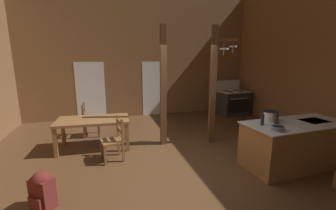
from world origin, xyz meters
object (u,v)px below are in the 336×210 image
Objects in this scene: stockpot_on_counter at (270,116)px; dining_table at (93,122)px; mixing_bowl_on_counter at (278,128)px; ladderback_chair_near_window at (89,120)px; kitchen_island at (294,144)px; bottle_short_on_counter at (277,119)px; ladderback_chair_by_post at (114,140)px; bottle_tall_on_counter at (262,120)px; backpack at (42,189)px; stove_range at (232,102)px.

dining_table is at bearing 153.13° from stockpot_on_counter.
stockpot_on_counter reaches higher than mixing_bowl_on_counter.
dining_table is 1.84× the size of ladderback_chair_near_window.
bottle_short_on_counter is at bearing 172.02° from kitchen_island.
ladderback_chair_by_post is at bearing -70.93° from ladderback_chair_near_window.
stockpot_on_counter is 0.43m from bottle_tall_on_counter.
ladderback_chair_near_window is at bearing 109.07° from ladderback_chair_by_post.
dining_table is 2.93× the size of backpack.
ladderback_chair_by_post is (0.45, -0.81, -0.20)m from dining_table.
stove_range is at bearing 36.12° from backpack.
stove_range is 1.39× the size of ladderback_chair_by_post.
bottle_tall_on_counter is at bearing 2.34° from backpack.
stockpot_on_counter reaches higher than ladderback_chair_near_window.
dining_table reaches higher than backpack.
bottle_tall_on_counter reaches higher than mixing_bowl_on_counter.
bottle_short_on_counter is at bearing -38.83° from ladderback_chair_near_window.
stockpot_on_counter reaches higher than dining_table.
bottle_tall_on_counter is at bearing -32.31° from dining_table.
bottle_short_on_counter reaches higher than dining_table.
bottle_short_on_counter is at bearing 51.83° from mixing_bowl_on_counter.
stove_range is at bearing 75.12° from kitchen_island.
mixing_bowl_on_counter reaches higher than backpack.
ladderback_chair_near_window is at bearing -168.69° from stove_range.
ladderback_chair_by_post reaches higher than backpack.
dining_table is 4.07m from mixing_bowl_on_counter.
kitchen_island is at bearing -33.67° from stockpot_on_counter.
kitchen_island is 3.78m from ladderback_chair_by_post.
bottle_short_on_counter is (3.56, -2.04, 0.37)m from dining_table.
dining_table is 0.95m from ladderback_chair_by_post.
mixing_bowl_on_counter is at bearing -81.55° from bottle_tall_on_counter.
stockpot_on_counter is at bearing 61.34° from mixing_bowl_on_counter.
mixing_bowl_on_counter is (3.93, -0.20, 0.65)m from backpack.
mixing_bowl_on_counter is 0.36m from bottle_tall_on_counter.
dining_table is 1.84× the size of ladderback_chair_by_post.
ladderback_chair_by_post is at bearing 51.40° from backpack.
stove_range reaches higher than bottle_short_on_counter.
stockpot_on_counter reaches higher than backpack.
stockpot_on_counter is (3.59, -1.82, 0.37)m from dining_table.
stove_range reaches higher than stockpot_on_counter.
dining_table is at bearing 119.21° from ladderback_chair_by_post.
bottle_tall_on_counter is (3.38, -2.99, 0.58)m from ladderback_chair_near_window.
dining_table is at bearing 152.37° from kitchen_island.
ladderback_chair_by_post is 1.78m from backpack.
ladderback_chair_near_window is at bearing 143.79° from kitchen_island.
bottle_tall_on_counter is 1.09× the size of bottle_short_on_counter.
ladderback_chair_by_post is at bearing 156.12° from bottle_tall_on_counter.
kitchen_island is at bearing -19.89° from ladderback_chair_by_post.
stockpot_on_counter is (-1.51, -3.82, 0.54)m from stove_range.
stockpot_on_counter is at bearing -17.79° from ladderback_chair_by_post.
stove_range is at bearing 69.05° from bottle_short_on_counter.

